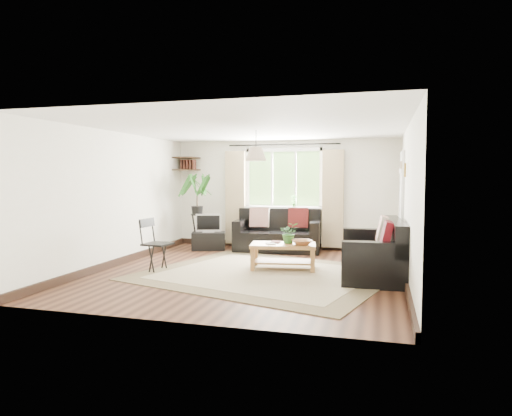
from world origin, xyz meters
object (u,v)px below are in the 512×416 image
(coffee_table, at_px, (283,257))
(palm_stand, at_px, (197,211))
(tv_stand, at_px, (209,241))
(sofa_right, at_px, (372,249))
(sofa_back, at_px, (278,231))
(folding_chair, at_px, (158,245))

(coffee_table, xyz_separation_m, palm_stand, (-2.31, 1.72, 0.61))
(coffee_table, relative_size, tv_stand, 1.55)
(sofa_right, xyz_separation_m, palm_stand, (-3.79, 1.85, 0.40))
(sofa_back, xyz_separation_m, folding_chair, (-1.50, -2.56, 0.02))
(tv_stand, xyz_separation_m, palm_stand, (-0.29, 0.08, 0.64))
(sofa_right, bearing_deg, coffee_table, -99.21)
(sofa_back, relative_size, sofa_right, 0.98)
(coffee_table, height_order, tv_stand, coffee_table)
(sofa_right, relative_size, coffee_table, 1.68)
(coffee_table, xyz_separation_m, tv_stand, (-2.01, 1.64, -0.03))
(sofa_right, distance_m, folding_chair, 3.54)
(sofa_right, bearing_deg, folding_chair, -85.23)
(sofa_back, relative_size, tv_stand, 2.54)
(sofa_right, bearing_deg, sofa_back, -139.19)
(sofa_back, xyz_separation_m, tv_stand, (-1.49, -0.25, -0.23))
(sofa_right, relative_size, palm_stand, 1.11)
(sofa_right, relative_size, folding_chair, 2.08)
(tv_stand, distance_m, palm_stand, 0.71)
(sofa_back, distance_m, sofa_right, 2.86)
(tv_stand, bearing_deg, sofa_back, -8.88)
(coffee_table, distance_m, tv_stand, 2.60)
(sofa_right, distance_m, tv_stand, 3.93)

